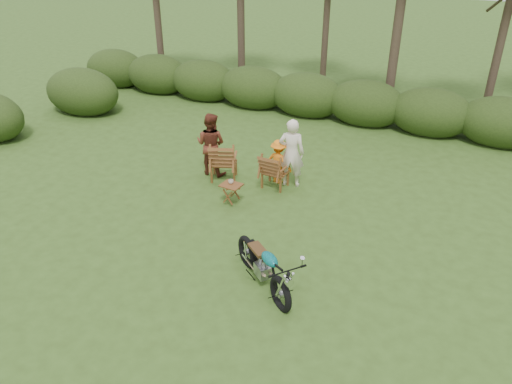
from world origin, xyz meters
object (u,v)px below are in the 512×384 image
at_px(lawn_chair_right, 275,187).
at_px(cup, 231,182).
at_px(motorcycle, 263,283).
at_px(child, 278,182).
at_px(lawn_chair_left, 224,179).
at_px(adult_a, 290,185).
at_px(adult_b, 212,173).
at_px(side_table, 231,194).

xyz_separation_m(lawn_chair_right, cup, (-0.63, -1.14, 0.54)).
height_order(motorcycle, child, child).
height_order(lawn_chair_left, cup, cup).
distance_m(adult_a, adult_b, 2.11).
height_order(lawn_chair_right, adult_a, adult_a).
relative_size(cup, adult_a, 0.07).
height_order(lawn_chair_left, adult_a, adult_a).
bearing_deg(child, motorcycle, 121.00).
relative_size(motorcycle, adult_a, 1.09).
bearing_deg(lawn_chair_right, adult_b, 2.97).
height_order(lawn_chair_left, adult_b, adult_b).
height_order(adult_a, adult_b, adult_a).
xyz_separation_m(cup, child, (0.59, 1.42, -0.54)).
distance_m(lawn_chair_left, child, 1.39).
bearing_deg(lawn_chair_left, adult_a, 172.47).
relative_size(lawn_chair_right, adult_a, 0.53).
distance_m(lawn_chair_left, side_table, 1.30).
bearing_deg(motorcycle, adult_b, 169.84).
xyz_separation_m(side_table, cup, (-0.03, 0.05, 0.30)).
xyz_separation_m(motorcycle, cup, (-1.89, 2.40, 0.54)).
relative_size(lawn_chair_left, adult_b, 0.64).
bearing_deg(adult_b, lawn_chair_left, 158.86).
distance_m(motorcycle, side_table, 3.01).
height_order(lawn_chair_right, adult_b, adult_b).
distance_m(motorcycle, cup, 3.10).
relative_size(lawn_chair_right, lawn_chair_left, 0.88).
distance_m(cup, adult_a, 1.76).
bearing_deg(child, adult_a, -172.67).
bearing_deg(lawn_chair_right, child, -80.29).
relative_size(adult_b, child, 1.45).
bearing_deg(lawn_chair_right, adult_a, -136.84).
xyz_separation_m(motorcycle, child, (-1.29, 3.82, 0.00)).
distance_m(lawn_chair_left, adult_b, 0.47).
xyz_separation_m(lawn_chair_left, adult_b, (-0.44, 0.16, 0.00)).
distance_m(adult_a, child, 0.34).
distance_m(lawn_chair_right, adult_a, 0.40).
bearing_deg(lawn_chair_left, side_table, 104.63).
distance_m(cup, adult_b, 1.72).
relative_size(motorcycle, side_table, 3.79).
relative_size(lawn_chair_right, adult_b, 0.57).
bearing_deg(lawn_chair_right, side_table, 66.53).
height_order(cup, child, cup).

